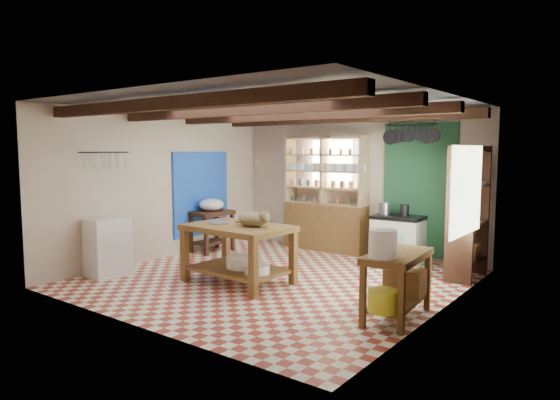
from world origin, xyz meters
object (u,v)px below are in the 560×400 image
Objects in this scene: prep_table at (212,231)px; cat at (253,219)px; stove at (398,239)px; work_table at (238,254)px; white_cabinet at (108,247)px; right_counter at (397,285)px.

cat is at bearing -28.98° from prep_table.
stove reaches higher than prep_table.
work_table is 1.68× the size of white_cabinet.
stove is at bearing 59.23° from cat.
stove is 4.77m from white_cabinet.
cat is (-2.24, 0.10, 0.57)m from right_counter.
stove is 1.82× the size of cat.
right_counter is at bearing 15.61° from white_cabinet.
white_cabinet reaches higher than stove.
stove is 1.06× the size of prep_table.
work_table is 1.40× the size of right_counter.
cat is at bearing 172.82° from right_counter.
stove is 0.93× the size of white_cabinet.
right_counter is 2.35× the size of cat.
prep_table is at bearing 145.99° from work_table.
right_counter is (1.16, -2.67, -0.02)m from stove.
stove is 3.45m from prep_table.
stove is at bearing 52.17° from white_cabinet.
prep_table is 0.73× the size of right_counter.
stove is 2.92m from right_counter.
prep_table is at bearing -161.17° from stove.
cat reaches higher than white_cabinet.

